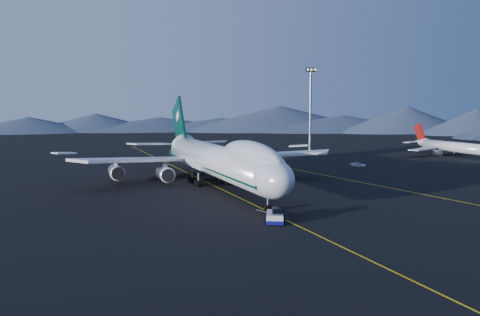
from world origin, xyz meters
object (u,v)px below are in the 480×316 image
object	(u,v)px
pushback_tug	(275,217)
floodlight_mast	(310,111)
boeing_747	(217,160)
second_jet	(451,147)
service_van	(358,165)

from	to	relation	value
pushback_tug	floodlight_mast	world-z (taller)	floodlight_mast
boeing_747	floodlight_mast	distance (m)	76.96
boeing_747	second_jet	world-z (taller)	boeing_747
boeing_747	second_jet	size ratio (longest dim) A/B	1.97
service_van	floodlight_mast	world-z (taller)	floodlight_mast
pushback_tug	second_jet	distance (m)	116.13
pushback_tug	service_van	xyz separation A→B (m)	(49.08, 53.61, -0.09)
pushback_tug	service_van	bearing A→B (deg)	72.39
pushback_tug	service_van	world-z (taller)	pushback_tug
boeing_747	pushback_tug	size ratio (longest dim) A/B	12.64
second_jet	floodlight_mast	xyz separation A→B (m)	(-40.33, 22.21, 11.65)
second_jet	floodlight_mast	distance (m)	47.49
boeing_747	pushback_tug	world-z (taller)	boeing_747
second_jet	floodlight_mast	bearing A→B (deg)	149.00
boeing_747	service_van	distance (m)	51.20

